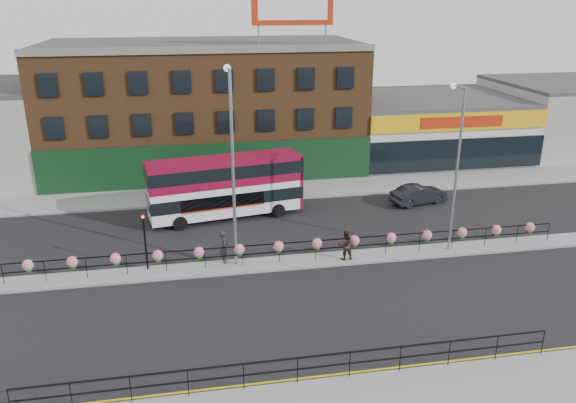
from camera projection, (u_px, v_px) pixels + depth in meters
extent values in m
plane|color=black|center=(298.00, 263.00, 30.65)|extent=(120.00, 120.00, 0.00)
cube|color=gray|center=(267.00, 191.00, 41.71)|extent=(60.00, 4.00, 0.15)
cube|color=gray|center=(298.00, 262.00, 30.62)|extent=(60.00, 1.60, 0.15)
cube|color=gold|center=(346.00, 373.00, 21.69)|extent=(60.00, 0.10, 0.01)
cube|color=gold|center=(347.00, 376.00, 21.52)|extent=(60.00, 0.10, 0.01)
cube|color=brown|center=(205.00, 107.00, 46.74)|extent=(25.00, 12.00, 10.00)
cube|color=#3F3F42|center=(201.00, 43.00, 44.96)|extent=(25.00, 12.00, 0.30)
cube|color=black|center=(210.00, 166.00, 42.26)|extent=(25.00, 0.25, 3.40)
cube|color=silver|center=(428.00, 127.00, 50.93)|extent=(15.00, 12.00, 5.00)
cube|color=#3F3F42|center=(431.00, 98.00, 50.01)|extent=(15.00, 12.00, 0.30)
cube|color=gold|center=(461.00, 122.00, 44.69)|extent=(15.00, 0.25, 1.40)
cube|color=#AB240B|center=(462.00, 122.00, 44.58)|extent=(7.00, 0.10, 0.90)
cube|color=black|center=(458.00, 154.00, 45.62)|extent=(15.00, 0.25, 2.60)
cube|color=#969591|center=(575.00, 116.00, 53.21)|extent=(14.50, 12.00, 6.00)
cube|color=#AB240B|center=(293.00, 4.00, 40.37)|extent=(6.00, 0.25, 3.00)
cube|color=white|center=(293.00, 4.00, 40.24)|extent=(5.10, 0.04, 2.25)
cylinder|color=gray|center=(259.00, 36.00, 40.71)|extent=(0.12, 0.12, 1.40)
cylinder|color=gray|center=(326.00, 35.00, 41.55)|extent=(0.12, 0.12, 1.40)
cube|color=black|center=(298.00, 242.00, 30.22)|extent=(30.00, 0.05, 0.05)
cube|color=black|center=(298.00, 250.00, 30.39)|extent=(30.00, 0.05, 0.05)
cylinder|color=black|center=(2.00, 274.00, 27.91)|extent=(0.04, 0.04, 1.10)
cylinder|color=black|center=(45.00, 271.00, 28.25)|extent=(0.04, 0.04, 1.10)
cylinder|color=black|center=(86.00, 268.00, 28.58)|extent=(0.04, 0.04, 1.10)
cylinder|color=black|center=(127.00, 265.00, 28.91)|extent=(0.04, 0.04, 1.10)
cylinder|color=black|center=(166.00, 262.00, 29.24)|extent=(0.04, 0.04, 1.10)
cylinder|color=black|center=(205.00, 259.00, 29.58)|extent=(0.04, 0.04, 1.10)
cylinder|color=black|center=(243.00, 256.00, 29.91)|extent=(0.04, 0.04, 1.10)
cylinder|color=black|center=(280.00, 253.00, 30.24)|extent=(0.04, 0.04, 1.10)
cylinder|color=black|center=(316.00, 250.00, 30.57)|extent=(0.04, 0.04, 1.10)
cylinder|color=black|center=(351.00, 247.00, 30.91)|extent=(0.04, 0.04, 1.10)
cylinder|color=black|center=(386.00, 245.00, 31.24)|extent=(0.04, 0.04, 1.10)
cylinder|color=black|center=(420.00, 242.00, 31.57)|extent=(0.04, 0.04, 1.10)
cylinder|color=black|center=(453.00, 239.00, 31.91)|extent=(0.04, 0.04, 1.10)
cylinder|color=black|center=(485.00, 237.00, 32.24)|extent=(0.04, 0.04, 1.10)
cylinder|color=black|center=(517.00, 234.00, 32.57)|extent=(0.04, 0.04, 1.10)
cylinder|color=black|center=(548.00, 232.00, 32.90)|extent=(0.04, 0.04, 1.10)
sphere|color=#D6708C|center=(28.00, 265.00, 27.98)|extent=(0.56, 0.56, 0.56)
sphere|color=#1B601D|center=(29.00, 269.00, 28.06)|extent=(0.36, 0.36, 0.36)
sphere|color=#D6708C|center=(72.00, 262.00, 28.34)|extent=(0.56, 0.56, 0.56)
sphere|color=#1B601D|center=(73.00, 266.00, 28.41)|extent=(0.36, 0.36, 0.36)
sphere|color=#D6708C|center=(115.00, 258.00, 28.69)|extent=(0.56, 0.56, 0.56)
sphere|color=#1B601D|center=(116.00, 262.00, 28.77)|extent=(0.36, 0.36, 0.36)
sphere|color=#D6708C|center=(158.00, 255.00, 29.04)|extent=(0.56, 0.56, 0.56)
sphere|color=#1B601D|center=(158.00, 259.00, 29.12)|extent=(0.36, 0.36, 0.36)
sphere|color=#D6708C|center=(199.00, 252.00, 29.39)|extent=(0.56, 0.56, 0.56)
sphere|color=#1B601D|center=(199.00, 256.00, 29.47)|extent=(0.36, 0.36, 0.36)
sphere|color=#D6708C|center=(239.00, 249.00, 29.74)|extent=(0.56, 0.56, 0.56)
sphere|color=#1B601D|center=(239.00, 253.00, 29.82)|extent=(0.36, 0.36, 0.36)
sphere|color=#D6708C|center=(279.00, 246.00, 30.09)|extent=(0.56, 0.56, 0.56)
sphere|color=#1B601D|center=(279.00, 250.00, 30.17)|extent=(0.36, 0.36, 0.36)
sphere|color=#D6708C|center=(317.00, 243.00, 30.45)|extent=(0.56, 0.56, 0.56)
sphere|color=#1B601D|center=(317.00, 247.00, 30.53)|extent=(0.36, 0.36, 0.36)
sphere|color=#D6708C|center=(354.00, 240.00, 30.80)|extent=(0.56, 0.56, 0.56)
sphere|color=#1B601D|center=(354.00, 244.00, 30.88)|extent=(0.36, 0.36, 0.36)
sphere|color=#D6708C|center=(391.00, 238.00, 31.15)|extent=(0.56, 0.56, 0.56)
sphere|color=#1B601D|center=(391.00, 241.00, 31.23)|extent=(0.36, 0.36, 0.36)
sphere|color=#D6708C|center=(427.00, 235.00, 31.50)|extent=(0.56, 0.56, 0.56)
sphere|color=#1B601D|center=(427.00, 239.00, 31.58)|extent=(0.36, 0.36, 0.36)
sphere|color=#D6708C|center=(462.00, 232.00, 31.85)|extent=(0.56, 0.56, 0.56)
sphere|color=#1B601D|center=(462.00, 236.00, 31.93)|extent=(0.36, 0.36, 0.36)
sphere|color=#D6708C|center=(496.00, 230.00, 32.21)|extent=(0.56, 0.56, 0.56)
sphere|color=#1B601D|center=(496.00, 233.00, 32.29)|extent=(0.36, 0.36, 0.36)
sphere|color=#D6708C|center=(530.00, 227.00, 32.56)|extent=(0.56, 0.56, 0.56)
sphere|color=#1B601D|center=(529.00, 231.00, 32.64)|extent=(0.36, 0.36, 0.36)
cube|color=black|center=(298.00, 358.00, 20.56)|extent=(20.00, 0.05, 0.05)
cube|color=black|center=(298.00, 369.00, 20.73)|extent=(20.00, 0.05, 0.05)
cylinder|color=black|center=(10.00, 403.00, 19.08)|extent=(0.04, 0.04, 1.10)
cylinder|color=black|center=(71.00, 396.00, 19.41)|extent=(0.04, 0.04, 1.10)
cylinder|color=black|center=(131.00, 389.00, 19.75)|extent=(0.04, 0.04, 1.10)
cylinder|color=black|center=(188.00, 383.00, 20.08)|extent=(0.04, 0.04, 1.10)
cylinder|color=black|center=(244.00, 377.00, 20.41)|extent=(0.04, 0.04, 1.10)
cylinder|color=black|center=(298.00, 370.00, 20.75)|extent=(0.04, 0.04, 1.10)
cylinder|color=black|center=(350.00, 365.00, 21.08)|extent=(0.04, 0.04, 1.10)
cylinder|color=black|center=(400.00, 359.00, 21.41)|extent=(0.04, 0.04, 1.10)
cylinder|color=black|center=(449.00, 353.00, 21.74)|extent=(0.04, 0.04, 1.10)
cylinder|color=black|center=(497.00, 348.00, 22.08)|extent=(0.04, 0.04, 1.10)
cylinder|color=black|center=(543.00, 343.00, 22.41)|extent=(0.04, 0.04, 1.10)
cube|color=white|center=(225.00, 186.00, 36.27)|extent=(10.10, 3.91, 3.58)
cube|color=maroon|center=(225.00, 171.00, 35.91)|extent=(10.17, 3.98, 1.61)
cube|color=black|center=(226.00, 195.00, 36.49)|extent=(10.19, 4.00, 0.81)
cube|color=black|center=(225.00, 169.00, 35.87)|extent=(10.21, 4.03, 0.81)
cube|color=maroon|center=(224.00, 159.00, 35.64)|extent=(10.10, 3.91, 0.11)
cube|color=maroon|center=(296.00, 178.00, 37.85)|extent=(0.59, 2.30, 3.58)
cube|color=#AB240B|center=(223.00, 202.00, 35.35)|extent=(5.30, 0.97, 0.90)
cylinder|color=black|center=(180.00, 223.00, 34.83)|extent=(0.93, 0.42, 0.90)
cylinder|color=black|center=(174.00, 211.00, 36.80)|extent=(0.93, 0.42, 0.90)
cylinder|color=black|center=(278.00, 210.00, 36.91)|extent=(0.93, 0.42, 0.90)
cylinder|color=black|center=(268.00, 200.00, 38.89)|extent=(0.93, 0.42, 0.90)
imported|color=black|center=(419.00, 194.00, 39.23)|extent=(3.36, 4.75, 1.34)
imported|color=#23252D|center=(224.00, 246.00, 30.13)|extent=(0.80, 0.64, 1.84)
imported|color=black|center=(345.00, 245.00, 30.48)|extent=(0.89, 0.72, 1.70)
cylinder|color=gray|center=(233.00, 172.00, 28.45)|extent=(0.17, 0.17, 10.32)
cylinder|color=gray|center=(228.00, 69.00, 27.42)|extent=(0.10, 1.55, 0.10)
sphere|color=silver|center=(227.00, 68.00, 28.15)|extent=(0.37, 0.37, 0.37)
cylinder|color=gray|center=(457.00, 172.00, 30.40)|extent=(0.15, 0.15, 9.15)
cylinder|color=gray|center=(460.00, 87.00, 29.49)|extent=(0.09, 1.37, 0.09)
sphere|color=silver|center=(454.00, 86.00, 30.14)|extent=(0.33, 0.33, 0.33)
cylinder|color=black|center=(145.00, 241.00, 29.09)|extent=(0.10, 0.10, 3.20)
imported|color=black|center=(143.00, 213.00, 28.53)|extent=(0.15, 0.18, 0.90)
sphere|color=#FF190C|center=(143.00, 217.00, 28.48)|extent=(0.14, 0.14, 0.14)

